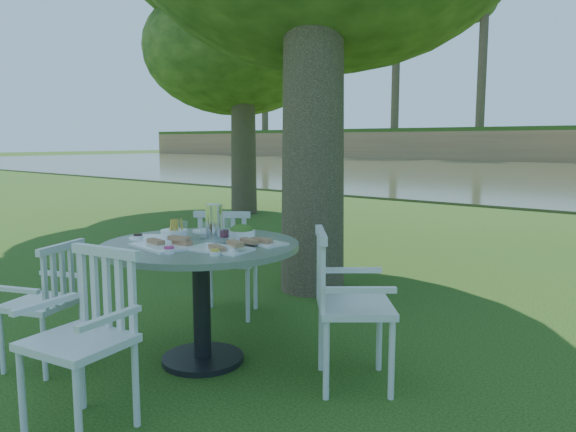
# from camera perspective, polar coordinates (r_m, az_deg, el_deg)

# --- Properties ---
(ground) EXTENTS (140.00, 140.00, 0.00)m
(ground) POSITION_cam_1_polar(r_m,az_deg,el_deg) (5.03, -1.48, -9.87)
(ground) COLOR #17370B
(ground) RESTS_ON ground
(table) EXTENTS (1.32, 1.32, 0.83)m
(table) POSITION_cam_1_polar(r_m,az_deg,el_deg) (3.86, -8.84, -5.25)
(table) COLOR black
(table) RESTS_ON ground
(chair_ne) EXTENTS (0.67, 0.67, 0.97)m
(chair_ne) POSITION_cam_1_polar(r_m,az_deg,el_deg) (3.50, 5.25, -8.04)
(chair_ne) COLOR silver
(chair_ne) RESTS_ON ground
(chair_nw) EXTENTS (0.64, 0.63, 0.93)m
(chair_nw) POSITION_cam_1_polar(r_m,az_deg,el_deg) (4.81, -6.35, -3.98)
(chair_nw) COLOR silver
(chair_nw) RESTS_ON ground
(chair_sw) EXTENTS (0.53, 0.55, 0.85)m
(chair_sw) POSITION_cam_1_polar(r_m,az_deg,el_deg) (4.07, -22.92, -7.44)
(chair_sw) COLOR silver
(chair_sw) RESTS_ON ground
(chair_se) EXTENTS (0.55, 0.53, 0.95)m
(chair_se) POSITION_cam_1_polar(r_m,az_deg,el_deg) (3.18, -19.32, -10.33)
(chair_se) COLOR silver
(chair_se) RESTS_ON ground
(tableware) EXTENTS (1.04, 0.88, 0.24)m
(tableware) POSITION_cam_1_polar(r_m,az_deg,el_deg) (3.87, -8.50, -1.84)
(tableware) COLOR white
(tableware) RESTS_ON table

